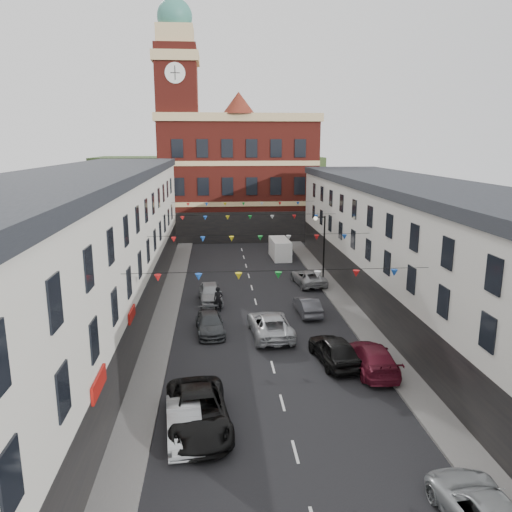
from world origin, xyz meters
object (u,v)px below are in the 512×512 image
object	(u,v)px
car_left_d	(210,323)
moving_car	(270,325)
street_lamp	(322,239)
car_left_e	(210,293)
car_left_b	(184,423)
car_right_e	(307,306)
car_right_d	(334,350)
pedestrian	(218,299)
car_left_c	(198,411)
car_right_c	(372,358)
car_right_b	(485,512)
white_van	(280,249)
car_right_f	(308,277)

from	to	relation	value
car_left_d	moving_car	distance (m)	4.07
street_lamp	car_left_e	bearing A→B (deg)	-150.50
car_left_b	car_right_e	bearing A→B (deg)	55.69
car_left_b	car_right_d	size ratio (longest dim) A/B	0.88
pedestrian	car_left_c	bearing A→B (deg)	-96.40
car_left_e	car_left_b	bearing A→B (deg)	-97.07
car_left_b	street_lamp	bearing A→B (deg)	59.51
car_right_d	car_right_e	world-z (taller)	car_right_d
car_left_d	moving_car	world-z (taller)	moving_car
street_lamp	moving_car	xyz separation A→B (m)	(-6.17, -13.22, -3.14)
car_left_d	car_right_e	distance (m)	7.83
car_right_c	car_right_e	xyz separation A→B (m)	(-1.90, 9.54, -0.09)
car_left_d	car_right_d	distance (m)	8.98
car_left_b	car_right_d	world-z (taller)	car_right_d
car_right_b	pedestrian	xyz separation A→B (m)	(-8.50, 22.58, 0.27)
car_right_b	white_van	bearing A→B (deg)	-92.06
car_right_c	car_right_f	distance (m)	17.39
car_left_d	car_right_b	xyz separation A→B (m)	(9.10, -18.38, 0.05)
car_right_c	car_left_e	bearing A→B (deg)	-53.55
car_right_d	car_left_c	bearing A→B (deg)	31.34
street_lamp	car_right_d	xyz separation A→B (m)	(-2.95, -17.73, -3.09)
car_left_b	car_left_c	bearing A→B (deg)	44.72
car_left_c	street_lamp	bearing A→B (deg)	59.96
car_left_b	car_left_e	size ratio (longest dim) A/B	0.95
car_left_e	car_right_b	xyz separation A→B (m)	(9.10, -24.99, -0.06)
car_left_e	car_right_d	world-z (taller)	car_right_d
car_right_d	car_left_b	bearing A→B (deg)	32.34
car_right_b	car_left_d	bearing A→B (deg)	-67.94
street_lamp	moving_car	world-z (taller)	street_lamp
car_left_c	car_right_f	distance (m)	24.25
car_right_c	moving_car	distance (m)	7.59
moving_car	car_left_d	bearing A→B (deg)	-15.89
car_left_b	pedestrian	size ratio (longest dim) A/B	2.18
car_left_d	pedestrian	world-z (taller)	pedestrian
car_right_f	pedestrian	xyz separation A→B (m)	(-8.13, -6.72, 0.28)
car_left_b	car_left_d	size ratio (longest dim) A/B	0.95
car_right_b	pedestrian	world-z (taller)	pedestrian
car_right_c	moving_car	bearing A→B (deg)	-45.93
car_left_e	car_right_e	xyz separation A→B (m)	(7.20, -3.54, -0.09)
car_left_b	car_right_e	distance (m)	17.37
car_left_e	car_right_d	xyz separation A→B (m)	(7.20, -11.98, 0.06)
car_right_c	street_lamp	bearing A→B (deg)	-91.57
car_right_b	car_left_b	bearing A→B (deg)	-35.59
car_right_d	pedestrian	xyz separation A→B (m)	(-6.60, 9.57, 0.15)
car_left_d	car_right_f	world-z (taller)	car_right_f
car_right_b	car_right_f	xyz separation A→B (m)	(-0.37, 29.31, -0.01)
car_right_e	white_van	bearing A→B (deg)	-94.42
car_left_d	car_right_f	size ratio (longest dim) A/B	0.90
car_right_f	pedestrian	bearing A→B (deg)	32.30
car_left_e	white_van	xyz separation A→B (m)	(7.55, 14.98, 0.31)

